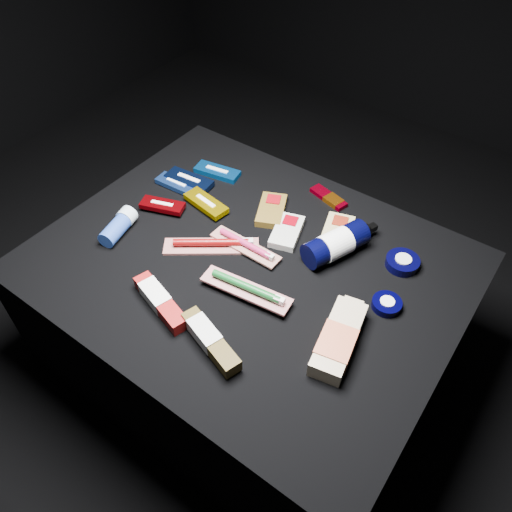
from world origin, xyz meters
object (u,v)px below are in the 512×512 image
Objects in this scene: deodorant_stick at (119,226)px; lotion_bottle at (336,244)px; bodywash_bottle at (338,340)px; toothpaste_carton_red at (159,300)px.

lotion_bottle is at bearing 14.80° from deodorant_stick.
toothpaste_carton_red is at bearing -171.27° from bodywash_bottle.
lotion_bottle reaches higher than bodywash_bottle.
lotion_bottle is 1.02× the size of bodywash_bottle.
lotion_bottle is 0.27m from bodywash_bottle.
deodorant_stick is at bearing -130.78° from lotion_bottle.
toothpaste_carton_red is (0.24, -0.11, -0.01)m from deodorant_stick.
toothpaste_carton_red is at bearing -101.71° from lotion_bottle.
lotion_bottle is at bearing 109.65° from bodywash_bottle.
toothpaste_carton_red is (-0.23, -0.36, -0.02)m from lotion_bottle.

